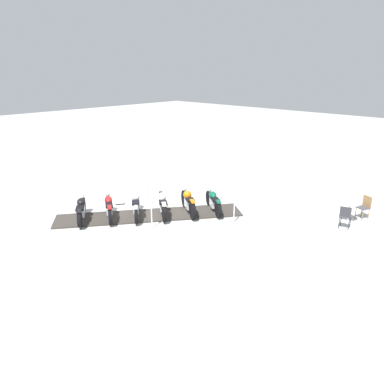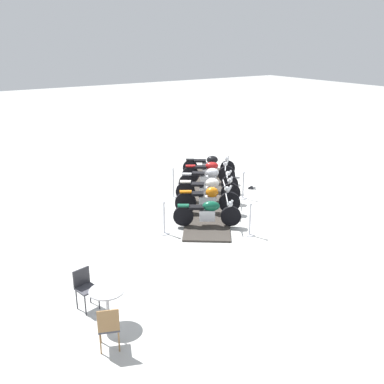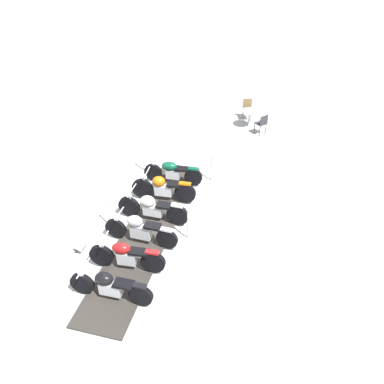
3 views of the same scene
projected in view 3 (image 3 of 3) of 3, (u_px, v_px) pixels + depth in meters
ground_plane at (148, 231)px, 12.67m from camera, size 80.00×80.00×0.00m
display_platform at (148, 231)px, 12.65m from camera, size 6.97×5.59×0.06m
motorcycle_forest at (172, 172)px, 14.49m from camera, size 1.29×1.81×0.93m
motorcycle_copper at (163, 188)px, 13.63m from camera, size 1.25×1.90×1.04m
motorcycle_cream at (152, 208)px, 12.79m from camera, size 1.48×1.91×1.01m
motorcycle_chrome at (139, 229)px, 11.94m from camera, size 1.48×1.84×0.94m
motorcycle_maroon at (126, 255)px, 11.11m from camera, size 1.22×1.88×0.99m
motorcycle_black at (109, 286)px, 10.28m from camera, size 1.39×1.87×0.92m
stanchion_right_mid at (108, 216)px, 12.73m from camera, size 0.31×0.31×1.02m
stanchion_left_front at (212, 172)px, 14.73m from camera, size 0.31×0.31×1.03m
stanchion_left_mid at (188, 228)px, 12.16m from camera, size 0.28×0.28×1.14m
stanchion_right_front at (144, 163)px, 15.25m from camera, size 0.31×0.31×1.02m
info_placard at (80, 247)px, 12.02m from camera, size 0.43×0.39×0.21m
cafe_table at (249, 115)px, 17.97m from camera, size 0.72×0.72×0.79m
cafe_chair_near_table at (247, 108)px, 18.67m from camera, size 0.52×0.52×0.93m
cafe_chair_across_table at (262, 123)px, 17.45m from camera, size 0.48×0.48×0.91m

